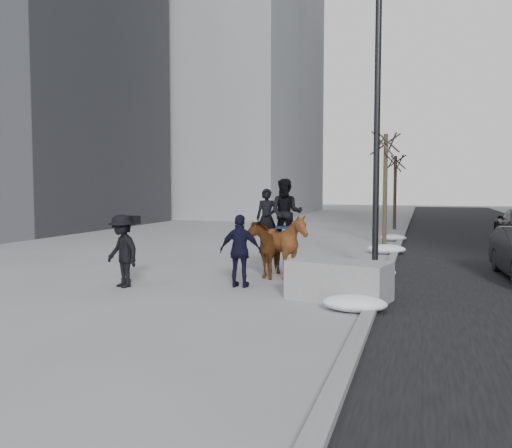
% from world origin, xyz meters
% --- Properties ---
extents(ground, '(120.00, 120.00, 0.00)m').
position_xyz_m(ground, '(0.00, 0.00, 0.00)').
color(ground, gray).
rests_on(ground, ground).
extents(road, '(8.00, 90.00, 0.01)m').
position_xyz_m(road, '(7.00, 10.00, 0.01)').
color(road, black).
rests_on(road, ground).
extents(curb, '(0.25, 90.00, 0.12)m').
position_xyz_m(curb, '(3.00, 10.00, 0.06)').
color(curb, gray).
rests_on(curb, ground).
extents(planter, '(2.29, 1.50, 0.84)m').
position_xyz_m(planter, '(2.25, -0.08, 0.42)').
color(planter, gray).
rests_on(planter, ground).
extents(tree_near, '(1.20, 1.20, 5.11)m').
position_xyz_m(tree_near, '(2.40, 11.74, 2.56)').
color(tree_near, '#3D2E24').
rests_on(tree_near, ground).
extents(tree_far, '(1.20, 1.20, 4.59)m').
position_xyz_m(tree_far, '(2.40, 19.99, 2.29)').
color(tree_far, '#332A1E').
rests_on(tree_far, ground).
extents(mounted_left, '(1.06, 1.92, 2.37)m').
position_xyz_m(mounted_left, '(-0.13, 2.49, 0.88)').
color(mounted_left, '#4C1F0F').
rests_on(mounted_left, ground).
extents(mounted_right, '(1.54, 1.69, 2.63)m').
position_xyz_m(mounted_right, '(0.49, 2.19, 1.06)').
color(mounted_right, '#451C0D').
rests_on(mounted_right, ground).
extents(feeder, '(1.04, 0.88, 1.75)m').
position_xyz_m(feeder, '(-0.24, 0.71, 0.88)').
color(feeder, black).
rests_on(feeder, ground).
extents(camera_crew, '(1.31, 1.10, 1.75)m').
position_xyz_m(camera_crew, '(-2.96, -0.11, 0.89)').
color(camera_crew, black).
rests_on(camera_crew, ground).
extents(lamppost, '(0.25, 1.29, 9.09)m').
position_xyz_m(lamppost, '(2.60, 4.81, 4.99)').
color(lamppost, black).
rests_on(lamppost, ground).
extents(snow_piles, '(1.37, 14.92, 0.35)m').
position_xyz_m(snow_piles, '(2.70, 5.74, 0.16)').
color(snow_piles, white).
rests_on(snow_piles, ground).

